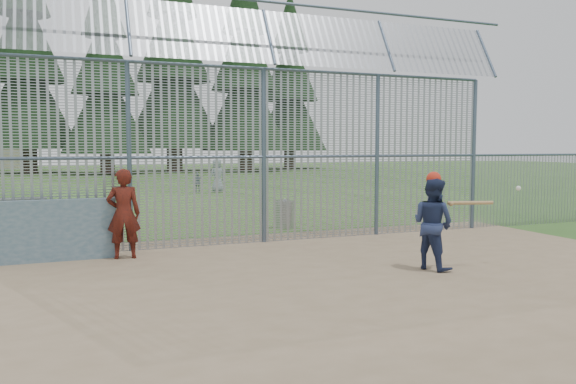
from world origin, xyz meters
name	(u,v)px	position (x,y,z in m)	size (l,w,h in m)	color
ground	(330,275)	(0.00, 0.00, 0.00)	(120.00, 120.00, 0.00)	#2D511E
dirt_infield	(344,280)	(0.00, -0.50, 0.01)	(14.00, 10.00, 0.02)	#756047
dugout_wall	(48,231)	(-4.60, 2.90, 0.62)	(2.50, 0.12, 1.20)	#38566B
batter	(433,224)	(1.88, -0.35, 0.85)	(0.81, 0.63, 1.66)	#212B4F
onlooker	(124,214)	(-3.21, 2.72, 0.91)	(0.65, 0.43, 1.78)	maroon
bg_kid_standing	(217,175)	(2.63, 17.87, 0.82)	(0.80, 0.52, 1.64)	gray
bg_kid_seated	(198,183)	(1.65, 17.78, 0.49)	(0.58, 0.24, 0.99)	slate
batting_gear	(443,184)	(2.05, -0.39, 1.57)	(1.83, 0.50, 0.62)	#B42918
trash_can	(285,214)	(1.31, 5.50, 0.38)	(0.56, 0.56, 0.82)	gray
backstop_fence	(336,141)	(1.81, 3.43, 2.36)	(20.09, 0.81, 5.30)	#47566B
conifer_row	(138,46)	(1.93, 41.51, 10.83)	(38.48, 12.26, 20.20)	#332319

